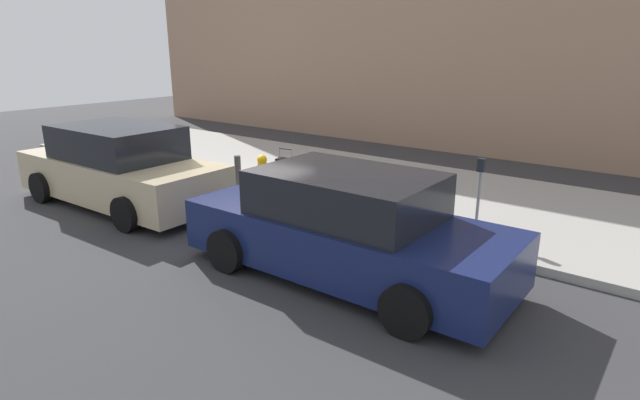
{
  "coord_description": "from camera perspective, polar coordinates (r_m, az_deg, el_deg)",
  "views": [
    {
      "loc": [
        -7.98,
        7.32,
        3.19
      ],
      "look_at": [
        -2.5,
        0.29,
        0.5
      ],
      "focal_mm": 29.08,
      "sensor_mm": 36.0,
      "label": 1
    }
  ],
  "objects": [
    {
      "name": "parking_meter",
      "position": [
        8.92,
        17.16,
        1.61
      ],
      "size": [
        0.12,
        0.09,
        1.27
      ],
      "color": "slate",
      "rests_on": "sidewalk_curb"
    },
    {
      "name": "fire_hydrant",
      "position": [
        11.33,
        -6.35,
        3.16
      ],
      "size": [
        0.39,
        0.21,
        0.76
      ],
      "color": "#D89E0C",
      "rests_on": "sidewalk_curb"
    },
    {
      "name": "bollard_post",
      "position": [
        11.66,
        -9.02,
        3.18
      ],
      "size": [
        0.14,
        0.14,
        0.69
      ],
      "primitive_type": "cylinder",
      "color": "#333338",
      "rests_on": "sidewalk_curb"
    },
    {
      "name": "suitcase_olive_3",
      "position": [
        10.12,
        2.27,
        1.22
      ],
      "size": [
        0.37,
        0.22,
        0.72
      ],
      "color": "#59601E",
      "rests_on": "sidewalk_curb"
    },
    {
      "name": "parked_car_beige_1",
      "position": [
        11.31,
        -21.17,
        3.28
      ],
      "size": [
        4.85,
        2.15,
        1.63
      ],
      "color": "tan",
      "rests_on": "ground_plane"
    },
    {
      "name": "suitcase_navy_1",
      "position": [
        9.59,
        6.95,
        -0.3
      ],
      "size": [
        0.43,
        0.29,
        0.56
      ],
      "color": "navy",
      "rests_on": "sidewalk_curb"
    },
    {
      "name": "sidewalk_curb",
      "position": [
        13.03,
        -1.14,
        2.95
      ],
      "size": [
        18.0,
        5.0,
        0.14
      ],
      "primitive_type": "cube",
      "color": "#9E9B93",
      "rests_on": "ground_plane"
    },
    {
      "name": "suitcase_black_6",
      "position": [
        10.85,
        -3.76,
        2.57
      ],
      "size": [
        0.39,
        0.28,
        1.0
      ],
      "color": "black",
      "rests_on": "sidewalk_curb"
    },
    {
      "name": "suitcase_teal_4",
      "position": [
        10.34,
        0.03,
        1.1
      ],
      "size": [
        0.39,
        0.23,
        0.56
      ],
      "color": "#0F606B",
      "rests_on": "sidewalk_curb"
    },
    {
      "name": "suitcase_maroon_2",
      "position": [
        9.78,
        4.24,
        0.62
      ],
      "size": [
        0.48,
        0.23,
        0.93
      ],
      "color": "maroon",
      "rests_on": "sidewalk_curb"
    },
    {
      "name": "suitcase_red_0",
      "position": [
        9.37,
        9.64,
        -0.35
      ],
      "size": [
        0.43,
        0.22,
        0.71
      ],
      "color": "red",
      "rests_on": "sidewalk_curb"
    },
    {
      "name": "suitcase_silver_5",
      "position": [
        10.64,
        -1.73,
        1.65
      ],
      "size": [
        0.4,
        0.27,
        0.73
      ],
      "color": "#9EA0A8",
      "rests_on": "sidewalk_curb"
    },
    {
      "name": "parked_car_navy_0",
      "position": [
        7.25,
        2.85,
        -3.12
      ],
      "size": [
        4.73,
        2.08,
        1.53
      ],
      "color": "#141E4C",
      "rests_on": "ground_plane"
    },
    {
      "name": "ground_plane",
      "position": [
        11.29,
        -9.16,
        0.16
      ],
      "size": [
        40.0,
        40.0,
        0.0
      ],
      "primitive_type": "plane",
      "color": "#333335"
    }
  ]
}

